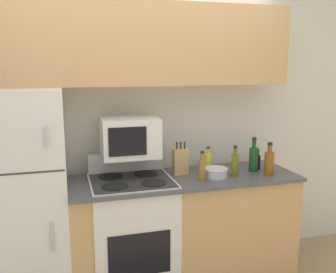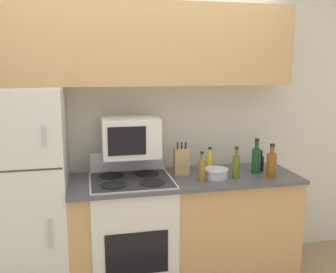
{
  "view_description": "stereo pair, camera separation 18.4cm",
  "coord_description": "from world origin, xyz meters",
  "px_view_note": "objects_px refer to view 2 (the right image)",
  "views": [
    {
      "loc": [
        -0.63,
        -2.55,
        1.84
      ],
      "look_at": [
        0.17,
        0.26,
        1.28
      ],
      "focal_mm": 40.0,
      "sensor_mm": 36.0,
      "label": 1
    },
    {
      "loc": [
        -0.46,
        -2.59,
        1.84
      ],
      "look_at": [
        0.17,
        0.26,
        1.28
      ],
      "focal_mm": 40.0,
      "sensor_mm": 36.0,
      "label": 2
    }
  ],
  "objects_px": {
    "bottle_soy_sauce": "(261,163)",
    "bottle_wine_green": "(256,159)",
    "stove": "(132,232)",
    "bottle_whiskey": "(271,164)",
    "bottle_cooking_spray": "(210,162)",
    "refrigerator": "(25,197)",
    "microwave": "(130,137)",
    "knife_block": "(181,161)",
    "bottle_vinegar": "(202,169)",
    "bowl": "(216,173)",
    "bottle_olive_oil": "(236,166)"
  },
  "relations": [
    {
      "from": "refrigerator",
      "to": "knife_block",
      "type": "height_order",
      "value": "refrigerator"
    },
    {
      "from": "bowl",
      "to": "bottle_cooking_spray",
      "type": "distance_m",
      "value": 0.17
    },
    {
      "from": "bottle_whiskey",
      "to": "microwave",
      "type": "bearing_deg",
      "value": 166.67
    },
    {
      "from": "bottle_olive_oil",
      "to": "bottle_wine_green",
      "type": "distance_m",
      "value": 0.24
    },
    {
      "from": "bottle_olive_oil",
      "to": "bottle_whiskey",
      "type": "bearing_deg",
      "value": -9.03
    },
    {
      "from": "microwave",
      "to": "bottle_soy_sauce",
      "type": "distance_m",
      "value": 1.16
    },
    {
      "from": "microwave",
      "to": "knife_block",
      "type": "bearing_deg",
      "value": -4.08
    },
    {
      "from": "knife_block",
      "to": "bottle_whiskey",
      "type": "relative_size",
      "value": 1.0
    },
    {
      "from": "bottle_olive_oil",
      "to": "bottle_soy_sauce",
      "type": "relative_size",
      "value": 1.44
    },
    {
      "from": "bottle_soy_sauce",
      "to": "bottle_vinegar",
      "type": "relative_size",
      "value": 0.75
    },
    {
      "from": "bottle_whiskey",
      "to": "bottle_cooking_spray",
      "type": "height_order",
      "value": "bottle_whiskey"
    },
    {
      "from": "refrigerator",
      "to": "stove",
      "type": "xyz_separation_m",
      "value": [
        0.82,
        -0.05,
        -0.35
      ]
    },
    {
      "from": "refrigerator",
      "to": "bottle_wine_green",
      "type": "relative_size",
      "value": 5.59
    },
    {
      "from": "bottle_vinegar",
      "to": "bottle_cooking_spray",
      "type": "distance_m",
      "value": 0.27
    },
    {
      "from": "bottle_soy_sauce",
      "to": "microwave",
      "type": "bearing_deg",
      "value": 176.4
    },
    {
      "from": "knife_block",
      "to": "bottle_whiskey",
      "type": "bearing_deg",
      "value": -18.59
    },
    {
      "from": "bottle_soy_sauce",
      "to": "bottle_wine_green",
      "type": "bearing_deg",
      "value": -142.12
    },
    {
      "from": "bowl",
      "to": "bottle_soy_sauce",
      "type": "bearing_deg",
      "value": 14.82
    },
    {
      "from": "stove",
      "to": "bottle_cooking_spray",
      "type": "xyz_separation_m",
      "value": [
        0.69,
        0.09,
        0.53
      ]
    },
    {
      "from": "bottle_wine_green",
      "to": "bottle_cooking_spray",
      "type": "relative_size",
      "value": 1.36
    },
    {
      "from": "microwave",
      "to": "bottle_cooking_spray",
      "type": "bearing_deg",
      "value": -1.94
    },
    {
      "from": "bottle_vinegar",
      "to": "bottle_cooking_spray",
      "type": "relative_size",
      "value": 1.09
    },
    {
      "from": "refrigerator",
      "to": "microwave",
      "type": "relative_size",
      "value": 3.65
    },
    {
      "from": "microwave",
      "to": "bottle_soy_sauce",
      "type": "bearing_deg",
      "value": -3.6
    },
    {
      "from": "stove",
      "to": "bottle_whiskey",
      "type": "xyz_separation_m",
      "value": [
        1.14,
        -0.15,
        0.56
      ]
    },
    {
      "from": "bottle_cooking_spray",
      "to": "bottle_vinegar",
      "type": "bearing_deg",
      "value": -122.47
    },
    {
      "from": "bottle_wine_green",
      "to": "refrigerator",
      "type": "bearing_deg",
      "value": 178.15
    },
    {
      "from": "bottle_cooking_spray",
      "to": "knife_block",
      "type": "bearing_deg",
      "value": -178.37
    },
    {
      "from": "microwave",
      "to": "bottle_wine_green",
      "type": "distance_m",
      "value": 1.09
    },
    {
      "from": "stove",
      "to": "bottle_soy_sauce",
      "type": "relative_size",
      "value": 6.13
    },
    {
      "from": "bottle_vinegar",
      "to": "bottle_whiskey",
      "type": "xyz_separation_m",
      "value": [
        0.59,
        -0.02,
        0.02
      ]
    },
    {
      "from": "stove",
      "to": "bottle_olive_oil",
      "type": "height_order",
      "value": "bottle_olive_oil"
    },
    {
      "from": "bottle_wine_green",
      "to": "knife_block",
      "type": "bearing_deg",
      "value": 171.24
    },
    {
      "from": "bottle_soy_sauce",
      "to": "bottle_wine_green",
      "type": "distance_m",
      "value": 0.1
    },
    {
      "from": "refrigerator",
      "to": "bottle_soy_sauce",
      "type": "xyz_separation_m",
      "value": [
        1.96,
        -0.0,
        0.16
      ]
    },
    {
      "from": "bottle_olive_oil",
      "to": "bottle_soy_sauce",
      "type": "bearing_deg",
      "value": 26.95
    },
    {
      "from": "stove",
      "to": "bottle_wine_green",
      "type": "xyz_separation_m",
      "value": [
        1.07,
        -0.01,
        0.56
      ]
    },
    {
      "from": "bowl",
      "to": "microwave",
      "type": "bearing_deg",
      "value": 164.18
    },
    {
      "from": "knife_block",
      "to": "bottle_soy_sauce",
      "type": "relative_size",
      "value": 1.55
    },
    {
      "from": "microwave",
      "to": "bottle_soy_sauce",
      "type": "relative_size",
      "value": 2.55
    },
    {
      "from": "bottle_wine_green",
      "to": "bottle_whiskey",
      "type": "distance_m",
      "value": 0.16
    },
    {
      "from": "stove",
      "to": "microwave",
      "type": "distance_m",
      "value": 0.79
    },
    {
      "from": "bottle_olive_oil",
      "to": "bottle_vinegar",
      "type": "bearing_deg",
      "value": -175.0
    },
    {
      "from": "knife_block",
      "to": "bottle_soy_sauce",
      "type": "height_order",
      "value": "knife_block"
    },
    {
      "from": "knife_block",
      "to": "bottle_cooking_spray",
      "type": "xyz_separation_m",
      "value": [
        0.25,
        0.01,
        -0.03
      ]
    },
    {
      "from": "refrigerator",
      "to": "knife_block",
      "type": "xyz_separation_m",
      "value": [
        1.26,
        0.04,
        0.21
      ]
    },
    {
      "from": "refrigerator",
      "to": "knife_block",
      "type": "relative_size",
      "value": 6.0
    },
    {
      "from": "bottle_vinegar",
      "to": "bottle_whiskey",
      "type": "distance_m",
      "value": 0.59
    },
    {
      "from": "knife_block",
      "to": "bottle_cooking_spray",
      "type": "bearing_deg",
      "value": 1.63
    },
    {
      "from": "knife_block",
      "to": "bottle_cooking_spray",
      "type": "relative_size",
      "value": 1.27
    }
  ]
}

